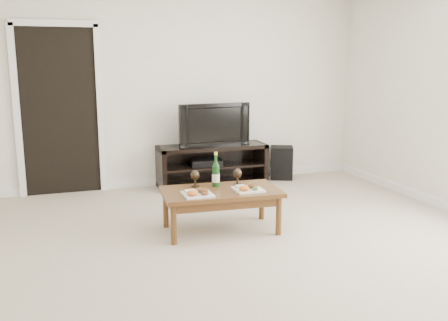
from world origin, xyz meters
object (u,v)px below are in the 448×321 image
television (212,124)px  subwoofer (282,163)px  media_console (212,165)px  coffee_table (221,210)px

television → subwoofer: 1.21m
subwoofer → television: bearing=-153.1°
media_console → subwoofer: bearing=3.5°
media_console → subwoofer: media_console is taller
subwoofer → coffee_table: (-1.52, -1.83, -0.02)m
television → coffee_table: size_ratio=0.86×
media_console → coffee_table: bearing=-104.7°
media_console → subwoofer: 1.05m
television → media_console: bearing=-4.8°
media_console → television: bearing=180.0°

